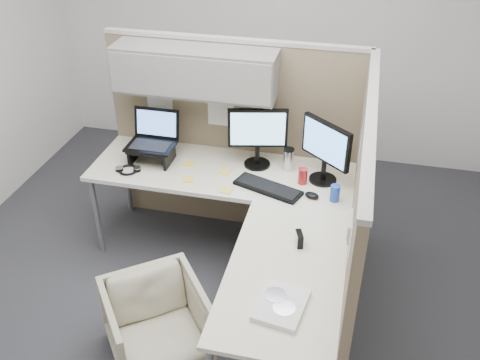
% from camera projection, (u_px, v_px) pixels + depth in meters
% --- Properties ---
extents(ground, '(4.50, 4.50, 0.00)m').
position_uv_depth(ground, '(219.00, 293.00, 3.96)').
color(ground, '#2C2C30').
rests_on(ground, ground).
extents(partition_back, '(2.00, 0.36, 1.63)m').
position_uv_depth(partition_back, '(217.00, 108.00, 4.08)').
color(partition_back, '#816F54').
rests_on(partition_back, ground).
extents(partition_right, '(0.07, 2.03, 1.63)m').
position_uv_depth(partition_right, '(355.00, 227.00, 3.29)').
color(partition_right, '#816F54').
rests_on(partition_right, ground).
extents(desk, '(2.00, 1.98, 0.73)m').
position_uv_depth(desk, '(239.00, 210.00, 3.66)').
color(desk, beige).
rests_on(desk, ground).
extents(office_chair, '(0.79, 0.79, 0.60)m').
position_uv_depth(office_chair, '(156.00, 320.00, 3.33)').
color(office_chair, beige).
rests_on(office_chair, ground).
extents(monitor_left, '(0.44, 0.20, 0.47)m').
position_uv_depth(monitor_left, '(258.00, 133.00, 3.94)').
color(monitor_left, black).
rests_on(monitor_left, desk).
extents(monitor_right, '(0.36, 0.31, 0.47)m').
position_uv_depth(monitor_right, '(326.00, 147.00, 3.75)').
color(monitor_right, black).
rests_on(monitor_right, desk).
extents(laptop_station, '(0.36, 0.31, 0.37)m').
position_uv_depth(laptop_station, '(153.00, 143.00, 4.08)').
color(laptop_station, black).
rests_on(laptop_station, desk).
extents(keyboard, '(0.52, 0.32, 0.02)m').
position_uv_depth(keyboard, '(268.00, 188.00, 3.80)').
color(keyboard, black).
rests_on(keyboard, desk).
extents(mouse, '(0.12, 0.10, 0.04)m').
position_uv_depth(mouse, '(312.00, 195.00, 3.70)').
color(mouse, black).
rests_on(mouse, desk).
extents(travel_mug, '(0.08, 0.08, 0.18)m').
position_uv_depth(travel_mug, '(288.00, 159.00, 3.99)').
color(travel_mug, silver).
rests_on(travel_mug, desk).
extents(soda_can_green, '(0.07, 0.07, 0.12)m').
position_uv_depth(soda_can_green, '(335.00, 193.00, 3.65)').
color(soda_can_green, '#1E3FA5').
rests_on(soda_can_green, desk).
extents(soda_can_silver, '(0.07, 0.07, 0.12)m').
position_uv_depth(soda_can_silver, '(303.00, 176.00, 3.84)').
color(soda_can_silver, '#B21E1E').
rests_on(soda_can_silver, desk).
extents(sticky_note_c, '(0.09, 0.09, 0.01)m').
position_uv_depth(sticky_note_c, '(188.00, 164.00, 4.09)').
color(sticky_note_c, yellow).
rests_on(sticky_note_c, desk).
extents(sticky_note_b, '(0.09, 0.09, 0.01)m').
position_uv_depth(sticky_note_b, '(227.00, 190.00, 3.78)').
color(sticky_note_b, yellow).
rests_on(sticky_note_b, desk).
extents(sticky_note_a, '(0.09, 0.09, 0.01)m').
position_uv_depth(sticky_note_a, '(188.00, 179.00, 3.91)').
color(sticky_note_a, yellow).
rests_on(sticky_note_a, desk).
extents(sticky_note_d, '(0.09, 0.09, 0.01)m').
position_uv_depth(sticky_note_d, '(225.00, 172.00, 4.00)').
color(sticky_note_d, yellow).
rests_on(sticky_note_d, desk).
extents(headphones, '(0.19, 0.18, 0.03)m').
position_uv_depth(headphones, '(128.00, 170.00, 4.00)').
color(headphones, black).
rests_on(headphones, desk).
extents(paper_stack, '(0.29, 0.34, 0.03)m').
position_uv_depth(paper_stack, '(281.00, 305.00, 2.84)').
color(paper_stack, white).
rests_on(paper_stack, desk).
extents(desk_clock, '(0.06, 0.10, 0.09)m').
position_uv_depth(desk_clock, '(299.00, 239.00, 3.26)').
color(desk_clock, black).
rests_on(desk_clock, desk).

